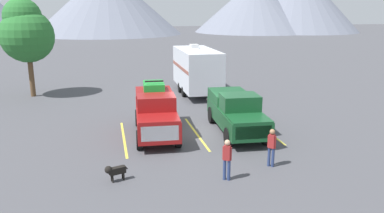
{
  "coord_description": "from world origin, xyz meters",
  "views": [
    {
      "loc": [
        -4.42,
        -18.84,
        6.4
      ],
      "look_at": [
        0.0,
        0.68,
        1.2
      ],
      "focal_mm": 35.55,
      "sensor_mm": 36.0,
      "label": 1
    }
  ],
  "objects_px": {
    "camper_trailer_a": "(197,69)",
    "person_a": "(272,145)",
    "person_b": "(227,157)",
    "pickup_truck_b": "(236,111)",
    "dog": "(114,171)",
    "pickup_truck_a": "(156,111)"
  },
  "relations": [
    {
      "from": "pickup_truck_a",
      "to": "dog",
      "type": "xyz_separation_m",
      "value": [
        -2.28,
        -5.29,
        -0.79
      ]
    },
    {
      "from": "person_a",
      "to": "pickup_truck_a",
      "type": "bearing_deg",
      "value": 127.85
    },
    {
      "from": "pickup_truck_a",
      "to": "person_a",
      "type": "relative_size",
      "value": 3.47
    },
    {
      "from": "pickup_truck_a",
      "to": "person_b",
      "type": "distance_m",
      "value": 6.39
    },
    {
      "from": "pickup_truck_a",
      "to": "dog",
      "type": "bearing_deg",
      "value": -113.37
    },
    {
      "from": "camper_trailer_a",
      "to": "person_b",
      "type": "height_order",
      "value": "camper_trailer_a"
    },
    {
      "from": "pickup_truck_a",
      "to": "dog",
      "type": "distance_m",
      "value": 5.81
    },
    {
      "from": "person_a",
      "to": "dog",
      "type": "xyz_separation_m",
      "value": [
        -6.38,
        -0.02,
        -0.49
      ]
    },
    {
      "from": "camper_trailer_a",
      "to": "person_a",
      "type": "xyz_separation_m",
      "value": [
        -0.23,
        -14.16,
        -1.01
      ]
    },
    {
      "from": "dog",
      "to": "camper_trailer_a",
      "type": "bearing_deg",
      "value": 65.01
    },
    {
      "from": "person_b",
      "to": "person_a",
      "type": "bearing_deg",
      "value": 20.62
    },
    {
      "from": "person_a",
      "to": "person_b",
      "type": "bearing_deg",
      "value": -159.38
    },
    {
      "from": "pickup_truck_b",
      "to": "person_b",
      "type": "distance_m",
      "value": 5.97
    },
    {
      "from": "person_a",
      "to": "dog",
      "type": "distance_m",
      "value": 6.4
    },
    {
      "from": "pickup_truck_a",
      "to": "camper_trailer_a",
      "type": "height_order",
      "value": "camper_trailer_a"
    },
    {
      "from": "pickup_truck_b",
      "to": "pickup_truck_a",
      "type": "bearing_deg",
      "value": 172.25
    },
    {
      "from": "person_a",
      "to": "person_b",
      "type": "distance_m",
      "value": 2.33
    },
    {
      "from": "person_b",
      "to": "dog",
      "type": "height_order",
      "value": "person_b"
    },
    {
      "from": "person_a",
      "to": "person_b",
      "type": "relative_size",
      "value": 1.0
    },
    {
      "from": "pickup_truck_a",
      "to": "pickup_truck_b",
      "type": "relative_size",
      "value": 0.95
    },
    {
      "from": "pickup_truck_b",
      "to": "camper_trailer_a",
      "type": "relative_size",
      "value": 0.77
    },
    {
      "from": "camper_trailer_a",
      "to": "person_a",
      "type": "height_order",
      "value": "camper_trailer_a"
    }
  ]
}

